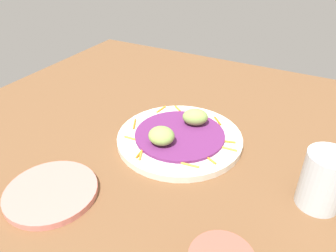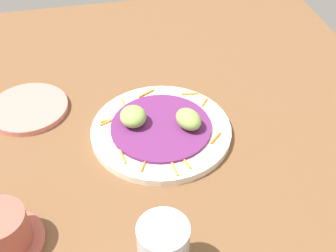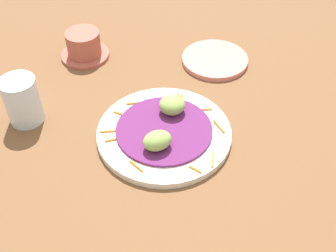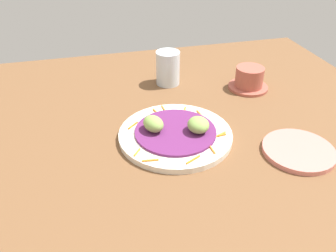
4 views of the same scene
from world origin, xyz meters
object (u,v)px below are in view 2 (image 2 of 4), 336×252
guac_scoop_center (133,116)px  terracotta_bowl (2,232)px  water_glass (163,250)px  main_plate (161,130)px  guac_scoop_left (188,119)px  side_plate_small (29,108)px

guac_scoop_center → terracotta_bowl: terracotta_bowl is taller
terracotta_bowl → water_glass: 23.38cm
main_plate → guac_scoop_center: size_ratio=5.00×
guac_scoop_left → side_plate_small: bearing=155.4°
guac_scoop_center → terracotta_bowl: (-21.91, -20.14, -0.81)cm
main_plate → guac_scoop_left: guac_scoop_left is taller
guac_scoop_left → terracotta_bowl: size_ratio=0.48×
guac_scoop_left → guac_scoop_center: (-9.59, 2.87, -0.01)cm
main_plate → side_plate_small: 26.86cm
side_plate_small → water_glass: bearing=-64.3°
side_plate_small → terracotta_bowl: (-2.58, -30.51, 2.33)cm
terracotta_bowl → guac_scoop_left: bearing=28.7°
water_glass → main_plate: bearing=79.4°
guac_scoop_center → side_plate_small: bearing=151.8°
guac_scoop_left → side_plate_small: guac_scoop_left is taller
guac_scoop_left → guac_scoop_center: same height
water_glass → terracotta_bowl: bearing=157.6°
guac_scoop_left → side_plate_small: 31.96cm
side_plate_small → water_glass: water_glass is taller
water_glass → guac_scoop_left: bearing=69.1°
guac_scoop_left → terracotta_bowl: terracotta_bowl is taller
main_plate → water_glass: (-5.17, -27.59, 4.17)cm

